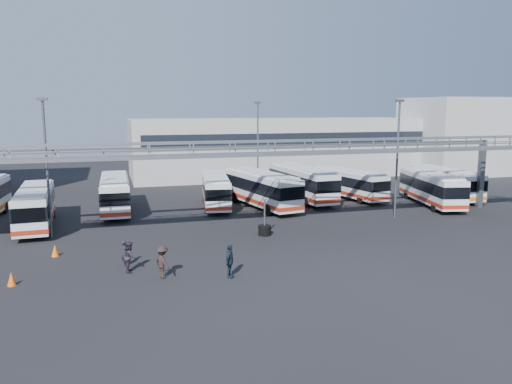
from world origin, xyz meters
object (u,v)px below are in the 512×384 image
object	(u,v)px
bus_5	(262,188)
bus_7	(349,183)
light_pole_mid	(397,153)
pedestrian_c	(162,262)
light_pole_left	(47,161)
tire_stack	(265,229)
bus_9	(444,182)
bus_8	(431,187)
pedestrian_d	(230,261)
cone_left	(11,279)
bus_4	(216,189)
light_pole_back	(258,143)
pedestrian_a	(125,253)
bus_2	(115,193)
pedestrian_b	(130,257)
cone_right	(55,250)
bus_1	(35,206)
bus_6	(302,182)

from	to	relation	value
bus_5	bus_7	bearing A→B (deg)	0.92
light_pole_mid	pedestrian_c	xyz separation A→B (m)	(-21.06, -10.09, -4.79)
light_pole_left	pedestrian_c	distance (m)	13.93
bus_7	tire_stack	size ratio (longest dim) A/B	3.76
bus_5	bus_7	size ratio (longest dim) A/B	1.12
light_pole_mid	bus_9	size ratio (longest dim) A/B	0.98
bus_8	pedestrian_d	size ratio (longest dim) A/B	5.64
cone_left	bus_4	bearing A→B (deg)	50.82
light_pole_left	light_pole_back	distance (m)	24.41
pedestrian_c	light_pole_mid	bearing A→B (deg)	-90.28
bus_5	pedestrian_a	size ratio (longest dim) A/B	7.21
bus_4	tire_stack	size ratio (longest dim) A/B	3.77
bus_8	pedestrian_a	world-z (taller)	bus_8
bus_2	bus_8	bearing A→B (deg)	-9.36
pedestrian_b	pedestrian_c	world-z (taller)	pedestrian_c
light_pole_back	tire_stack	bearing A→B (deg)	-104.95
bus_5	cone_right	size ratio (longest dim) A/B	14.80
pedestrian_c	pedestrian_d	distance (m)	3.77
bus_2	bus_8	distance (m)	30.49
bus_1	pedestrian_d	distance (m)	20.20
light_pole_mid	bus_8	world-z (taller)	light_pole_mid
bus_1	bus_5	size ratio (longest dim) A/B	0.93
pedestrian_a	pedestrian_b	world-z (taller)	pedestrian_b
pedestrian_a	tire_stack	xyz separation A→B (m)	(10.36, 4.70, -0.34)
light_pole_back	bus_7	world-z (taller)	light_pole_back
light_pole_back	pedestrian_b	distance (m)	28.07
bus_7	light_pole_back	bearing A→B (deg)	138.68
bus_1	bus_9	world-z (taller)	bus_1
bus_2	cone_right	xyz separation A→B (m)	(-3.98, -13.51, -1.42)
tire_stack	pedestrian_d	bearing A→B (deg)	-118.94
light_pole_back	bus_4	bearing A→B (deg)	-137.23
bus_7	bus_6	bearing A→B (deg)	165.49
light_pole_mid	pedestrian_b	xyz separation A→B (m)	(-22.76, -8.38, -4.83)
bus_9	light_pole_back	bearing A→B (deg)	159.17
bus_5	pedestrian_b	bearing A→B (deg)	-139.59
pedestrian_c	light_pole_left	bearing A→B (deg)	6.16
bus_6	cone_left	distance (m)	31.14
bus_7	pedestrian_c	bearing A→B (deg)	-148.31
pedestrian_c	pedestrian_a	bearing A→B (deg)	8.38
light_pole_back	bus_4	xyz separation A→B (m)	(-5.90, -5.45, -4.02)
bus_2	pedestrian_c	bearing A→B (deg)	-82.69
light_pole_back	bus_6	xyz separation A→B (m)	(3.37, -4.72, -3.79)
bus_9	cone_left	world-z (taller)	bus_9
light_pole_mid	bus_2	size ratio (longest dim) A/B	0.95
bus_9	pedestrian_c	distance (m)	36.04
bus_6	tire_stack	distance (m)	15.17
pedestrian_d	cone_left	size ratio (longest dim) A/B	2.56
light_pole_left	bus_7	xyz separation A→B (m)	(28.63, 8.96, -4.03)
bus_9	pedestrian_b	xyz separation A→B (m)	(-33.25, -15.69, -0.84)
pedestrian_b	pedestrian_d	size ratio (longest dim) A/B	0.93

